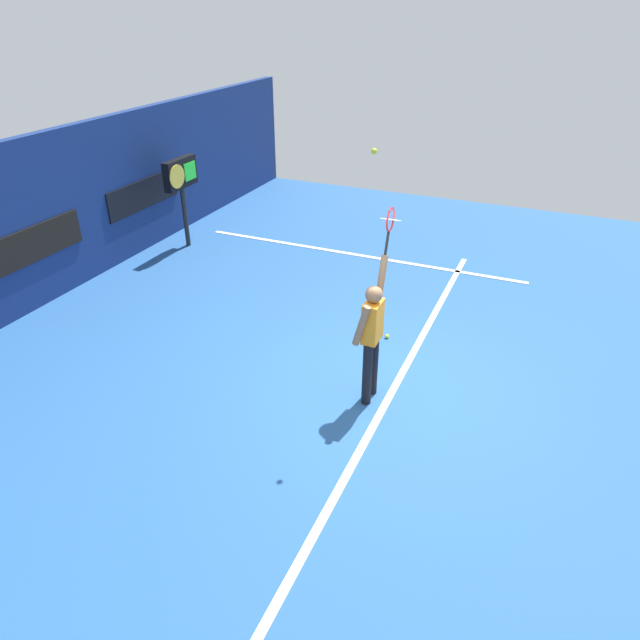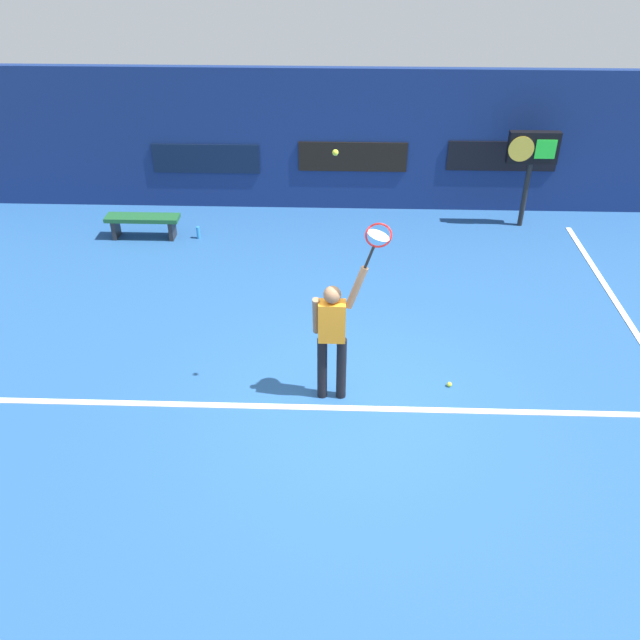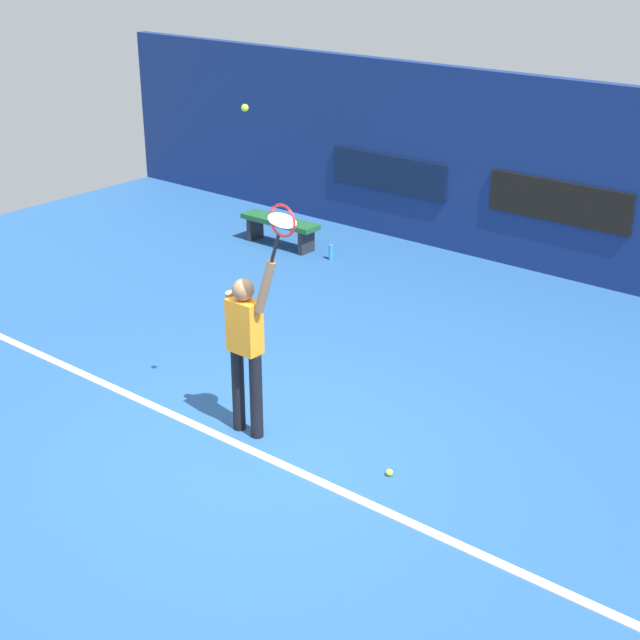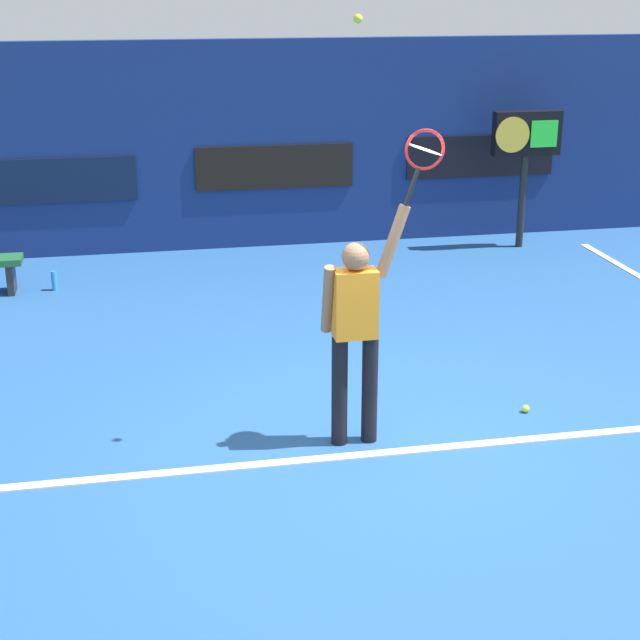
% 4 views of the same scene
% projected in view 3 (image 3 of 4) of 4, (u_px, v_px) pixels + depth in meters
% --- Properties ---
extents(ground_plane, '(18.00, 18.00, 0.00)m').
position_uv_depth(ground_plane, '(262.00, 446.00, 9.52)').
color(ground_plane, '#23518C').
extents(back_wall, '(18.00, 0.20, 2.84)m').
position_uv_depth(back_wall, '(564.00, 181.00, 13.52)').
color(back_wall, navy).
rests_on(back_wall, ground_plane).
extents(sponsor_banner_center, '(2.20, 0.03, 0.60)m').
position_uv_depth(sponsor_banner_center, '(558.00, 202.00, 13.55)').
color(sponsor_banner_center, black).
extents(sponsor_banner_portside, '(2.20, 0.03, 0.60)m').
position_uv_depth(sponsor_banner_portside, '(388.00, 174.00, 15.33)').
color(sponsor_banner_portside, '#0C1933').
extents(court_baseline, '(10.00, 0.10, 0.01)m').
position_uv_depth(court_baseline, '(252.00, 451.00, 9.42)').
color(court_baseline, white).
rests_on(court_baseline, ground_plane).
extents(tennis_player, '(0.67, 0.31, 1.97)m').
position_uv_depth(tennis_player, '(246.00, 343.00, 9.38)').
color(tennis_player, black).
rests_on(tennis_player, ground_plane).
extents(tennis_racket, '(0.40, 0.27, 0.63)m').
position_uv_depth(tennis_racket, '(281.00, 224.00, 8.56)').
color(tennis_racket, black).
extents(tennis_ball, '(0.07, 0.07, 0.07)m').
position_uv_depth(tennis_ball, '(245.00, 108.00, 8.52)').
color(tennis_ball, '#CCE033').
extents(court_bench, '(1.40, 0.36, 0.45)m').
position_uv_depth(court_bench, '(280.00, 226.00, 15.13)').
color(court_bench, '#1E592D').
rests_on(court_bench, ground_plane).
extents(water_bottle, '(0.07, 0.07, 0.24)m').
position_uv_depth(water_bottle, '(331.00, 252.00, 14.61)').
color(water_bottle, '#338CD8').
rests_on(water_bottle, ground_plane).
extents(spare_ball, '(0.07, 0.07, 0.07)m').
position_uv_depth(spare_ball, '(389.00, 472.00, 9.01)').
color(spare_ball, '#CCE033').
rests_on(spare_ball, ground_plane).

